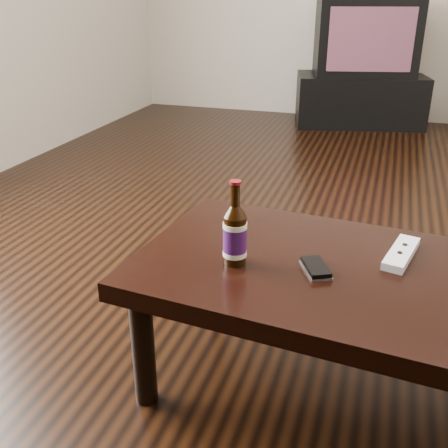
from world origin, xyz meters
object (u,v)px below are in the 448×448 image
(tv, at_px, (366,37))
(remote, at_px, (401,253))
(coffee_table, at_px, (339,286))
(phone, at_px, (316,268))
(beer_bottle, at_px, (235,235))
(tv_stand, at_px, (359,100))

(tv, relative_size, remote, 4.20)
(tv, bearing_deg, remote, -97.13)
(coffee_table, xyz_separation_m, remote, (0.15, 0.11, 0.07))
(phone, bearing_deg, beer_bottle, 158.82)
(beer_bottle, bearing_deg, coffee_table, 11.48)
(tv_stand, height_order, tv, tv)
(phone, distance_m, remote, 0.26)
(tv, relative_size, phone, 7.21)
(remote, bearing_deg, tv_stand, 109.06)
(tv_stand, bearing_deg, coffee_table, -99.83)
(tv_stand, relative_size, phone, 8.52)
(tv, bearing_deg, tv_stand, 90.00)
(tv_stand, relative_size, coffee_table, 0.92)
(tv, bearing_deg, coffee_table, -99.83)
(beer_bottle, bearing_deg, remote, 21.77)
(tv, height_order, phone, tv)
(tv_stand, xyz_separation_m, remote, (0.35, -3.28, 0.21))
(remote, bearing_deg, tv, 109.05)
(phone, height_order, remote, remote)
(remote, bearing_deg, beer_bottle, -145.24)
(tv_stand, height_order, phone, phone)
(coffee_table, distance_m, beer_bottle, 0.31)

